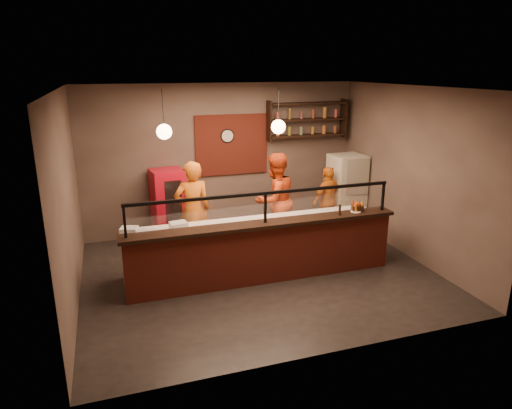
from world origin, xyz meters
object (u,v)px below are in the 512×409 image
object	(u,v)px
condiment_caddy	(357,208)
pepper_mill	(340,210)
pizza_dough	(290,219)
wall_clock	(227,136)
fridge	(346,192)
red_cooler	(169,206)
cook_mid	(275,200)
cook_right	(328,201)
cook_left	(193,210)

from	to	relation	value
condiment_caddy	pepper_mill	world-z (taller)	pepper_mill
pizza_dough	wall_clock	bearing A→B (deg)	102.42
pepper_mill	pizza_dough	bearing A→B (deg)	147.52
fridge	red_cooler	size ratio (longest dim) A/B	1.11
cook_mid	condiment_caddy	world-z (taller)	cook_mid
cook_right	cook_mid	bearing A→B (deg)	-7.79
red_cooler	cook_mid	bearing A→B (deg)	-33.26
cook_mid	red_cooler	world-z (taller)	cook_mid
wall_clock	cook_right	world-z (taller)	wall_clock
red_cooler	condiment_caddy	xyz separation A→B (m)	(3.02, -2.38, 0.35)
fridge	cook_mid	bearing A→B (deg)	-169.49
fridge	condiment_caddy	size ratio (longest dim) A/B	8.87
cook_right	condiment_caddy	bearing A→B (deg)	60.88
cook_mid	cook_left	bearing A→B (deg)	-16.57
red_cooler	pizza_dough	distance (m)	2.76
pizza_dough	red_cooler	bearing A→B (deg)	132.84
wall_clock	cook_mid	distance (m)	1.82
pizza_dough	cook_right	bearing A→B (deg)	42.68
cook_left	condiment_caddy	size ratio (longest dim) A/B	9.89
wall_clock	pizza_dough	size ratio (longest dim) A/B	0.60
cook_left	cook_right	xyz separation A→B (m)	(2.99, 0.33, -0.19)
cook_mid	cook_right	xyz separation A→B (m)	(1.32, 0.27, -0.21)
red_cooler	cook_right	bearing A→B (deg)	-19.24
cook_left	pepper_mill	distance (m)	2.73
wall_clock	condiment_caddy	size ratio (longest dim) A/B	1.58
wall_clock	cook_right	distance (m)	2.58
red_cooler	pizza_dough	xyz separation A→B (m)	(1.87, -2.02, 0.15)
pizza_dough	condiment_caddy	distance (m)	1.22
wall_clock	cook_right	size ratio (longest dim) A/B	0.20
condiment_caddy	pepper_mill	distance (m)	0.42
cook_right	wall_clock	bearing A→B (deg)	-46.52
cook_right	red_cooler	bearing A→B (deg)	-31.13
cook_mid	cook_right	size ratio (longest dim) A/B	1.28
wall_clock	pepper_mill	xyz separation A→B (m)	(1.25, -2.80, -0.94)
cook_mid	fridge	size ratio (longest dim) A/B	1.14
fridge	pepper_mill	distance (m)	2.38
condiment_caddy	cook_mid	bearing A→B (deg)	125.92
red_cooler	pepper_mill	xyz separation A→B (m)	(2.61, -2.49, 0.40)
cook_left	cook_right	world-z (taller)	cook_left
cook_mid	condiment_caddy	xyz separation A→B (m)	(1.03, -1.42, 0.16)
condiment_caddy	wall_clock	bearing A→B (deg)	121.60
cook_right	red_cooler	distance (m)	3.38
condiment_caddy	pizza_dough	bearing A→B (deg)	162.29
cook_mid	pepper_mill	bearing A→B (deg)	93.41
fridge	condiment_caddy	world-z (taller)	fridge
cook_right	pepper_mill	xyz separation A→B (m)	(-0.70, -1.79, 0.41)
pizza_dough	condiment_caddy	world-z (taller)	condiment_caddy
pizza_dough	pepper_mill	xyz separation A→B (m)	(0.74, -0.47, 0.25)
fridge	red_cooler	world-z (taller)	fridge
wall_clock	cook_left	world-z (taller)	wall_clock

